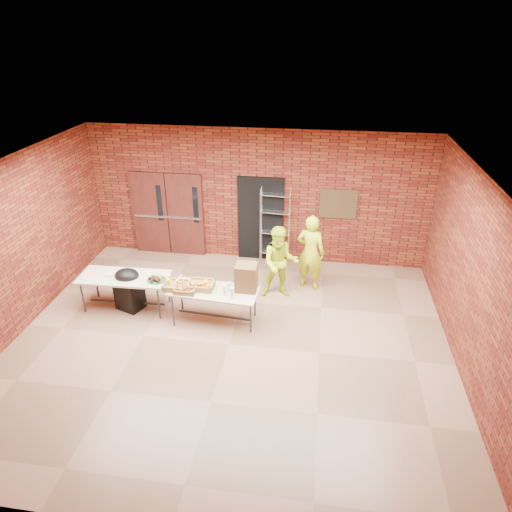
{
  "coord_description": "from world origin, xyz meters",
  "views": [
    {
      "loc": [
        1.46,
        -6.55,
        5.33
      ],
      "look_at": [
        0.29,
        1.4,
        1.13
      ],
      "focal_mm": 32.0,
      "sensor_mm": 36.0,
      "label": 1
    }
  ],
  "objects_px": {
    "table_left": "(124,279)",
    "coffee_dispenser": "(246,277)",
    "covered_grill": "(129,289)",
    "volunteer_man": "(280,263)",
    "table_right": "(214,293)",
    "wire_rack": "(275,226)",
    "volunteer_woman": "(310,252)"
  },
  "relations": [
    {
      "from": "covered_grill",
      "to": "volunteer_man",
      "type": "xyz_separation_m",
      "value": [
        2.99,
        0.91,
        0.35
      ]
    },
    {
      "from": "table_left",
      "to": "volunteer_man",
      "type": "bearing_deg",
      "value": 14.65
    },
    {
      "from": "table_right",
      "to": "volunteer_woman",
      "type": "bearing_deg",
      "value": 45.91
    },
    {
      "from": "wire_rack",
      "to": "table_right",
      "type": "xyz_separation_m",
      "value": [
        -0.89,
        -2.62,
        -0.31
      ]
    },
    {
      "from": "table_left",
      "to": "volunteer_man",
      "type": "relative_size",
      "value": 1.13
    },
    {
      "from": "wire_rack",
      "to": "volunteer_woman",
      "type": "distance_m",
      "value": 1.38
    },
    {
      "from": "table_left",
      "to": "coffee_dispenser",
      "type": "relative_size",
      "value": 3.39
    },
    {
      "from": "coffee_dispenser",
      "to": "volunteer_woman",
      "type": "bearing_deg",
      "value": 51.2
    },
    {
      "from": "table_right",
      "to": "covered_grill",
      "type": "relative_size",
      "value": 1.94
    },
    {
      "from": "table_left",
      "to": "table_right",
      "type": "distance_m",
      "value": 1.91
    },
    {
      "from": "table_left",
      "to": "table_right",
      "type": "height_order",
      "value": "table_left"
    },
    {
      "from": "volunteer_man",
      "to": "coffee_dispenser",
      "type": "bearing_deg",
      "value": -127.13
    },
    {
      "from": "coffee_dispenser",
      "to": "volunteer_woman",
      "type": "relative_size",
      "value": 0.31
    },
    {
      "from": "coffee_dispenser",
      "to": "covered_grill",
      "type": "bearing_deg",
      "value": 178.5
    },
    {
      "from": "wire_rack",
      "to": "covered_grill",
      "type": "bearing_deg",
      "value": -132.73
    },
    {
      "from": "coffee_dispenser",
      "to": "covered_grill",
      "type": "distance_m",
      "value": 2.49
    },
    {
      "from": "volunteer_woman",
      "to": "table_right",
      "type": "bearing_deg",
      "value": 58.54
    },
    {
      "from": "coffee_dispenser",
      "to": "volunteer_man",
      "type": "bearing_deg",
      "value": 60.57
    },
    {
      "from": "coffee_dispenser",
      "to": "covered_grill",
      "type": "height_order",
      "value": "coffee_dispenser"
    },
    {
      "from": "table_right",
      "to": "volunteer_man",
      "type": "xyz_separation_m",
      "value": [
        1.16,
        1.1,
        0.16
      ]
    },
    {
      "from": "coffee_dispenser",
      "to": "volunteer_man",
      "type": "xyz_separation_m",
      "value": [
        0.55,
        0.97,
        -0.17
      ]
    },
    {
      "from": "covered_grill",
      "to": "table_right",
      "type": "bearing_deg",
      "value": 15.26
    },
    {
      "from": "table_left",
      "to": "volunteer_man",
      "type": "distance_m",
      "value": 3.19
    },
    {
      "from": "table_left",
      "to": "volunteer_man",
      "type": "xyz_separation_m",
      "value": [
        3.06,
        0.9,
        0.13
      ]
    },
    {
      "from": "wire_rack",
      "to": "covered_grill",
      "type": "relative_size",
      "value": 2.11
    },
    {
      "from": "table_right",
      "to": "covered_grill",
      "type": "bearing_deg",
      "value": 178.46
    },
    {
      "from": "table_left",
      "to": "covered_grill",
      "type": "relative_size",
      "value": 2.01
    },
    {
      "from": "volunteer_man",
      "to": "table_right",
      "type": "bearing_deg",
      "value": -144.26
    },
    {
      "from": "coffee_dispenser",
      "to": "wire_rack",
      "type": "bearing_deg",
      "value": 83.7
    },
    {
      "from": "table_right",
      "to": "coffee_dispenser",
      "type": "height_order",
      "value": "coffee_dispenser"
    },
    {
      "from": "volunteer_man",
      "to": "wire_rack",
      "type": "bearing_deg",
      "value": 92.54
    },
    {
      "from": "coffee_dispenser",
      "to": "covered_grill",
      "type": "xyz_separation_m",
      "value": [
        -2.44,
        0.06,
        -0.52
      ]
    }
  ]
}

